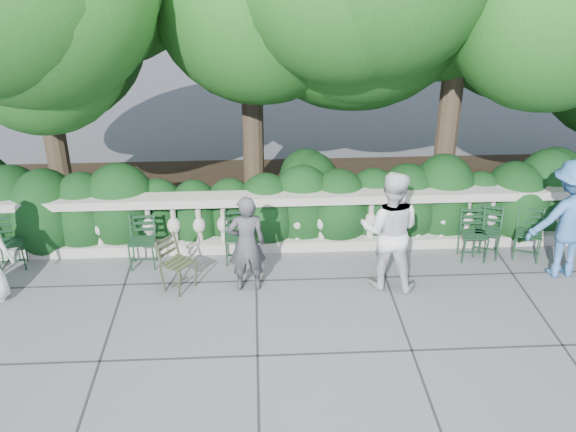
{
  "coord_description": "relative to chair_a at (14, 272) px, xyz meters",
  "views": [
    {
      "loc": [
        -0.46,
        -7.56,
        5.25
      ],
      "look_at": [
        0.0,
        1.0,
        1.0
      ],
      "focal_mm": 40.0,
      "sensor_mm": 36.0,
      "label": 1
    }
  ],
  "objects": [
    {
      "name": "shrub_hedge",
      "position": [
        4.29,
        1.72,
        0.0
      ],
      "size": [
        15.0,
        2.6,
        1.7
      ],
      "primitive_type": null,
      "color": "black",
      "rests_on": "ground"
    },
    {
      "name": "person_casual_man",
      "position": [
        5.75,
        -0.69,
        0.92
      ],
      "size": [
        1.04,
        0.9,
        1.84
      ],
      "primitive_type": "imported",
      "rotation": [
        0.0,
        0.0,
        2.88
      ],
      "color": "silver",
      "rests_on": "ground"
    },
    {
      "name": "chair_c",
      "position": [
        3.51,
        -0.01,
        0.0
      ],
      "size": [
        0.46,
        0.5,
        0.84
      ],
      "primitive_type": null,
      "rotation": [
        0.0,
        0.0,
        0.04
      ],
      "color": "black",
      "rests_on": "ground"
    },
    {
      "name": "person_woman_grey",
      "position": [
        3.67,
        -0.66,
        0.75
      ],
      "size": [
        0.58,
        0.41,
        1.51
      ],
      "primitive_type": "imported",
      "rotation": [
        0.0,
        0.0,
        3.23
      ],
      "color": "#3F3F44",
      "rests_on": "ground"
    },
    {
      "name": "chair_f",
      "position": [
        7.5,
        -0.01,
        0.0
      ],
      "size": [
        0.58,
        0.61,
        0.84
      ],
      "primitive_type": null,
      "rotation": [
        0.0,
        0.0,
        -0.37
      ],
      "color": "black",
      "rests_on": "ground"
    },
    {
      "name": "chair_b",
      "position": [
        2.02,
        -0.07,
        0.0
      ],
      "size": [
        0.45,
        0.49,
        0.84
      ],
      "primitive_type": null,
      "rotation": [
        0.0,
        0.0,
        0.02
      ],
      "color": "black",
      "rests_on": "ground"
    },
    {
      "name": "balustrade",
      "position": [
        4.29,
        0.52,
        0.49
      ],
      "size": [
        12.0,
        0.44,
        1.0
      ],
      "color": "#9E998E",
      "rests_on": "ground"
    },
    {
      "name": "ground",
      "position": [
        4.29,
        -1.28,
        0.0
      ],
      "size": [
        90.0,
        90.0,
        0.0
      ],
      "primitive_type": "plane",
      "color": "#4C4E53",
      "rests_on": "ground"
    },
    {
      "name": "chair_a",
      "position": [
        0.0,
        0.0,
        0.0
      ],
      "size": [
        0.53,
        0.57,
        0.84
      ],
      "primitive_type": null,
      "rotation": [
        0.0,
        0.0,
        0.22
      ],
      "color": "black",
      "rests_on": "ground"
    },
    {
      "name": "person_older_blue",
      "position": [
        8.51,
        -0.5,
        0.94
      ],
      "size": [
        1.26,
        0.78,
        1.88
      ],
      "primitive_type": "imported",
      "rotation": [
        0.0,
        0.0,
        3.21
      ],
      "color": "#3768A5",
      "rests_on": "ground"
    },
    {
      "name": "chair_e",
      "position": [
        8.12,
        -0.14,
        0.0
      ],
      "size": [
        0.59,
        0.61,
        0.84
      ],
      "primitive_type": null,
      "rotation": [
        0.0,
        0.0,
        -0.39
      ],
      "color": "black",
      "rests_on": "ground"
    },
    {
      "name": "chair_weathered",
      "position": [
        2.77,
        -0.72,
        0.0
      ],
      "size": [
        0.65,
        0.64,
        0.84
      ],
      "primitive_type": null,
      "rotation": [
        0.0,
        0.0,
        0.93
      ],
      "color": "black",
      "rests_on": "ground"
    },
    {
      "name": "chair_d",
      "position": [
        7.27,
        -0.13,
        0.0
      ],
      "size": [
        0.47,
        0.5,
        0.84
      ],
      "primitive_type": null,
      "rotation": [
        0.0,
        0.0,
        -0.05
      ],
      "color": "black",
      "rests_on": "ground"
    }
  ]
}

